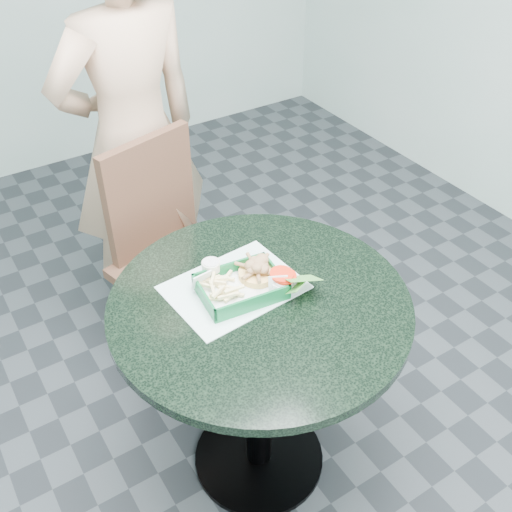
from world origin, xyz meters
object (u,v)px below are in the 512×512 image
dining_chair (165,244)px  crab_sandwich (255,272)px  diner_person (130,118)px  sauce_ramekin (209,273)px  cafe_table (259,347)px  food_basket (241,294)px

dining_chair → crab_sandwich: dining_chair is taller
diner_person → sauce_ramekin: 0.83m
crab_sandwich → sauce_ramekin: crab_sandwich is taller
sauce_ramekin → diner_person: bearing=81.6°
cafe_table → food_basket: bearing=118.6°
cafe_table → crab_sandwich: 0.24m
dining_chair → diner_person: diner_person is taller
cafe_table → diner_person: size_ratio=0.46×
dining_chair → sauce_ramekin: (-0.09, -0.53, 0.27)m
food_basket → sauce_ramekin: (-0.05, 0.10, 0.03)m
cafe_table → sauce_ramekin: sauce_ramekin is taller
sauce_ramekin → cafe_table: bearing=-62.4°
dining_chair → crab_sandwich: bearing=-102.1°
crab_sandwich → food_basket: bearing=-156.6°
diner_person → crab_sandwich: (-0.00, -0.87, -0.13)m
dining_chair → diner_person: bearing=68.5°
sauce_ramekin → food_basket: bearing=-63.0°
cafe_table → food_basket: food_basket is taller
diner_person → food_basket: bearing=78.6°
cafe_table → dining_chair: size_ratio=0.92×
cafe_table → food_basket: size_ratio=3.71×
cafe_table → sauce_ramekin: (-0.08, 0.15, 0.22)m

